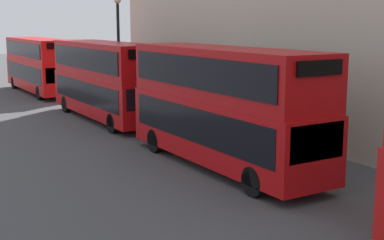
# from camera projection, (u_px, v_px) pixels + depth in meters

# --- Properties ---
(bus_second_in_queue) EXTENTS (2.59, 10.10, 4.58)m
(bus_second_in_queue) POSITION_uv_depth(u_px,v_px,m) (223.00, 103.00, 20.17)
(bus_second_in_queue) COLOR #B20C0F
(bus_second_in_queue) RESTS_ON ground
(bus_third_in_queue) EXTENTS (2.59, 10.58, 4.39)m
(bus_third_in_queue) POSITION_uv_depth(u_px,v_px,m) (105.00, 77.00, 30.11)
(bus_third_in_queue) COLOR #B20C0F
(bus_third_in_queue) RESTS_ON ground
(bus_trailing) EXTENTS (2.59, 10.92, 4.22)m
(bus_trailing) POSITION_uv_depth(u_px,v_px,m) (39.00, 63.00, 41.52)
(bus_trailing) COLOR red
(bus_trailing) RESTS_ON ground
(street_lamp) EXTENTS (0.44, 0.44, 7.04)m
(street_lamp) POSITION_uv_depth(u_px,v_px,m) (118.00, 42.00, 33.05)
(street_lamp) COLOR black
(street_lamp) RESTS_ON ground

